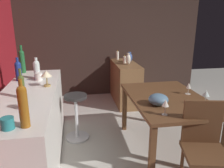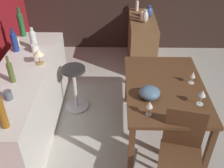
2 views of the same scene
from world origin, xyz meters
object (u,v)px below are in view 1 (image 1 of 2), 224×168
vase_ceramic_blue (129,57)px  wine_bottle_amber (23,105)px  vase_ceramic_ivory (128,59)px  bar_stool (76,116)px  wine_glass_left (189,86)px  pillar_candle_tall (117,55)px  chair_near_window (204,145)px  wine_bottle_olive (22,85)px  dining_table (167,103)px  wine_glass_center (206,94)px  cup_teal (8,123)px  pillar_candle_short (125,60)px  wine_glass_right (165,104)px  cup_white (39,77)px  counter_lamp (46,75)px  wine_bottle_cobalt (18,70)px  wine_bottle_green (22,60)px  wine_bottle_clear (37,68)px  sideboard_cabinet (125,83)px  fruit_bowl (158,99)px  cup_cream (18,74)px  cup_slate (22,103)px

vase_ceramic_blue → wine_bottle_amber: bearing=151.4°
vase_ceramic_ivory → bar_stool: bearing=138.9°
bar_stool → wine_glass_left: size_ratio=4.38×
wine_glass_left → pillar_candle_tall: 2.23m
chair_near_window → wine_bottle_olive: bearing=71.4°
dining_table → vase_ceramic_ivory: vase_ceramic_ivory is taller
chair_near_window → wine_bottle_olive: size_ratio=3.03×
wine_glass_center → vase_ceramic_blue: 2.25m
cup_teal → pillar_candle_short: 3.06m
wine_glass_right → cup_white: (0.98, 1.35, 0.09)m
dining_table → wine_bottle_amber: wine_bottle_amber is taller
wine_bottle_olive → pillar_candle_tall: (2.41, -1.47, -0.13)m
counter_lamp → vase_ceramic_ivory: size_ratio=0.87×
wine_glass_left → pillar_candle_tall: pillar_candle_tall is taller
wine_bottle_cobalt → dining_table: bearing=-105.6°
wine_bottle_amber → counter_lamp: bearing=-2.7°
cup_white → pillar_candle_tall: 2.24m
wine_bottle_olive → wine_bottle_green: wine_bottle_green is taller
vase_ceramic_blue → wine_bottle_clear: bearing=129.1°
bar_stool → sideboard_cabinet: bearing=-37.4°
wine_bottle_clear → pillar_candle_tall: wine_bottle_clear is taller
wine_glass_right → wine_bottle_cobalt: (1.01, 1.61, 0.18)m
counter_lamp → wine_bottle_olive: bearing=150.7°
bar_stool → pillar_candle_tall: size_ratio=3.34×
cup_teal → vase_ceramic_blue: (2.76, -1.62, -0.03)m
wine_glass_right → sideboard_cabinet: bearing=-3.1°
pillar_candle_tall → wine_glass_right: bearing=179.1°
cup_teal → counter_lamp: bearing=-9.2°
bar_stool → wine_bottle_green: bearing=57.1°
dining_table → sideboard_cabinet: 1.83m
sideboard_cabinet → vase_ceramic_ivory: (-0.15, -0.02, 0.51)m
wine_glass_center → wine_bottle_cobalt: 2.32m
wine_glass_right → cup_teal: 1.44m
fruit_bowl → wine_bottle_green: bearing=54.9°
cup_teal → cup_cream: bearing=9.7°
wine_bottle_olive → pillar_candle_short: (1.98, -1.53, -0.15)m
pillar_candle_short → vase_ceramic_blue: 0.15m
bar_stool → counter_lamp: counter_lamp is taller
wine_bottle_amber → cup_white: bearing=3.7°
sideboard_cabinet → pillar_candle_tall: bearing=10.7°
fruit_bowl → cup_cream: (0.90, 1.69, 0.15)m
wine_glass_left → wine_glass_center: 0.39m
wine_glass_left → wine_bottle_clear: size_ratio=0.53×
chair_near_window → wine_glass_left: chair_near_window is taller
wine_bottle_amber → counter_lamp: wine_bottle_amber is taller
wine_glass_right → wine_bottle_amber: bearing=105.4°
cup_slate → pillar_candle_tall: pillar_candle_tall is taller
wine_glass_right → vase_ceramic_blue: bearing=-5.5°
wine_bottle_clear → cup_teal: wine_bottle_clear is taller
sideboard_cabinet → wine_glass_center: (-2.13, -0.43, 0.47)m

